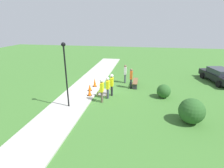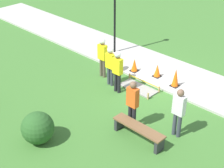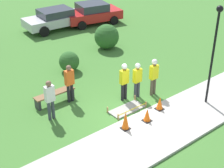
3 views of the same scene
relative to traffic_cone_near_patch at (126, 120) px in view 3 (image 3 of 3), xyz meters
The scene contains 17 objects.
ground_plane 1.12m from the traffic_cone_near_patch, 32.73° to the left, with size 60.00×60.00×0.00m, color #3D702D.
sidewalk 1.27m from the traffic_cone_near_patch, 44.36° to the right, with size 28.00×2.75×0.10m.
wet_concrete_patch 1.59m from the traffic_cone_near_patch, 46.47° to the left, with size 1.65×0.77×0.29m.
traffic_cone_near_patch is the anchor object (origin of this frame).
traffic_cone_far_patch 1.07m from the traffic_cone_near_patch, ahead, with size 0.34×0.34×0.58m.
traffic_cone_sidewalk_edge 2.11m from the traffic_cone_near_patch, ahead, with size 0.34×0.34×0.60m.
park_bench 3.80m from the traffic_cone_near_patch, 106.43° to the left, with size 1.93×0.44×0.52m.
worker_supervisor 2.50m from the traffic_cone_near_patch, 50.67° to the left, with size 0.40×0.26×1.82m.
worker_assistant 3.27m from the traffic_cone_near_patch, 25.26° to the left, with size 0.40×0.26×1.83m.
worker_trainee 2.77m from the traffic_cone_near_patch, 37.79° to the left, with size 0.40×0.25×1.75m.
bystander_in_orange_shirt 3.36m from the traffic_cone_near_patch, 98.13° to the left, with size 0.40×0.24×1.82m.
bystander_in_gray_shirt 3.24m from the traffic_cone_near_patch, 125.68° to the left, with size 0.40×0.24×1.81m.
lamppost_near 4.90m from the traffic_cone_near_patch, 10.04° to the right, with size 0.28×0.28×4.42m.
parked_car_red 13.62m from the traffic_cone_near_patch, 59.39° to the left, with size 4.44×2.83×1.51m.
parked_car_silver 13.03m from the traffic_cone_near_patch, 71.24° to the left, with size 4.55×2.38×1.43m.
shrub_rounded_near 6.12m from the traffic_cone_near_patch, 78.45° to the left, with size 1.09×1.09×1.09m.
shrub_rounded_mid 8.66m from the traffic_cone_near_patch, 56.69° to the left, with size 1.51×1.51×1.51m.
Camera 3 is at (-8.31, -8.92, 8.21)m, focal length 55.00 mm.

